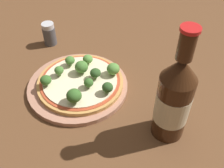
% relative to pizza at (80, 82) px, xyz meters
% --- Properties ---
extents(ground_plane, '(3.00, 3.00, 0.00)m').
position_rel_pizza_xyz_m(ground_plane, '(-0.01, 0.02, -0.02)').
color(ground_plane, brown).
extents(plate, '(0.24, 0.24, 0.01)m').
position_rel_pizza_xyz_m(plate, '(-0.01, -0.00, -0.01)').
color(plate, tan).
rests_on(plate, ground_plane).
extents(pizza, '(0.21, 0.21, 0.01)m').
position_rel_pizza_xyz_m(pizza, '(0.00, 0.00, 0.00)').
color(pizza, tan).
rests_on(pizza, plate).
extents(broccoli_floret_0, '(0.02, 0.02, 0.03)m').
position_rel_pizza_xyz_m(broccoli_floret_0, '(-0.05, 0.04, 0.02)').
color(broccoli_floret_0, '#6B8E51').
rests_on(broccoli_floret_0, pizza).
extents(broccoli_floret_1, '(0.03, 0.03, 0.03)m').
position_rel_pizza_xyz_m(broccoli_floret_1, '(-0.00, 0.06, 0.02)').
color(broccoli_floret_1, '#6B8E51').
rests_on(broccoli_floret_1, pizza).
extents(broccoli_floret_2, '(0.03, 0.03, 0.03)m').
position_rel_pizza_xyz_m(broccoli_floret_2, '(0.08, -0.02, 0.02)').
color(broccoli_floret_2, '#6B8E51').
rests_on(broccoli_floret_2, pizza).
extents(broccoli_floret_3, '(0.02, 0.02, 0.02)m').
position_rel_pizza_xyz_m(broccoli_floret_3, '(0.03, -0.02, 0.02)').
color(broccoli_floret_3, '#6B8E51').
rests_on(broccoli_floret_3, pizza).
extents(broccoli_floret_4, '(0.03, 0.03, 0.03)m').
position_rel_pizza_xyz_m(broccoli_floret_4, '(-0.01, 0.02, 0.03)').
color(broccoli_floret_4, '#6B8E51').
rests_on(broccoli_floret_4, pizza).
extents(broccoli_floret_5, '(0.03, 0.03, 0.03)m').
position_rel_pizza_xyz_m(broccoli_floret_5, '(-0.07, -0.04, 0.02)').
color(broccoli_floret_5, '#6B8E51').
rests_on(broccoli_floret_5, pizza).
extents(broccoli_floret_6, '(0.02, 0.02, 0.03)m').
position_rel_pizza_xyz_m(broccoli_floret_6, '(-0.05, -0.00, 0.02)').
color(broccoli_floret_6, '#6B8E51').
rests_on(broccoli_floret_6, pizza).
extents(broccoli_floret_7, '(0.03, 0.03, 0.03)m').
position_rel_pizza_xyz_m(broccoli_floret_7, '(0.02, -0.07, 0.03)').
color(broccoli_floret_7, '#6B8E51').
rests_on(broccoli_floret_7, pizza).
extents(broccoli_floret_8, '(0.03, 0.03, 0.03)m').
position_rel_pizza_xyz_m(broccoli_floret_8, '(0.03, 0.02, 0.02)').
color(broccoli_floret_8, '#6B8E51').
rests_on(broccoli_floret_8, pizza).
extents(broccoli_floret_9, '(0.03, 0.03, 0.03)m').
position_rel_pizza_xyz_m(broccoli_floret_9, '(0.07, 0.05, 0.02)').
color(broccoli_floret_9, '#6B8E51').
rests_on(broccoli_floret_9, pizza).
extents(beer_bottle, '(0.07, 0.07, 0.25)m').
position_rel_pizza_xyz_m(beer_bottle, '(0.22, -0.06, 0.08)').
color(beer_bottle, '#381E0F').
rests_on(beer_bottle, ground_plane).
extents(pepper_shaker, '(0.04, 0.04, 0.07)m').
position_rel_pizza_xyz_m(pepper_shaker, '(-0.16, 0.14, 0.01)').
color(pepper_shaker, '#4C4C51').
rests_on(pepper_shaker, ground_plane).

